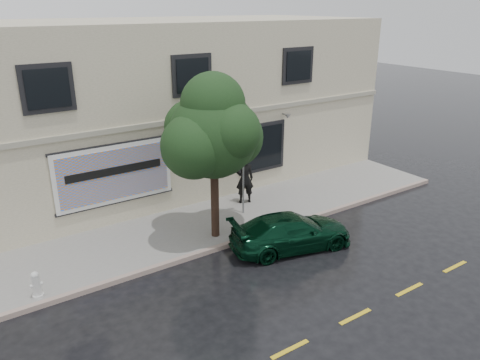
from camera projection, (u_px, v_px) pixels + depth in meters
ground at (273, 259)px, 14.85m from camera, size 90.00×90.00×0.00m
sidewalk at (219, 221)px, 17.34m from camera, size 20.00×3.50×0.15m
curb at (246, 239)px, 15.99m from camera, size 20.00×0.18×0.16m
road_marking at (355, 316)px, 12.13m from camera, size 19.00×0.12×0.01m
building at (150, 103)px, 20.59m from camera, size 20.00×8.12×7.00m
billboard at (115, 174)px, 16.27m from camera, size 4.30×0.16×2.20m
car at (291, 232)px, 15.36m from camera, size 4.38×2.69×1.19m
pedestrian at (245, 179)px, 18.44m from camera, size 0.84×0.70×1.98m
umbrella at (245, 146)px, 17.96m from camera, size 1.16×1.16×0.72m
street_tree at (214, 135)px, 14.83m from camera, size 2.84×2.84×5.00m
fire_hydrant at (36, 285)px, 12.57m from camera, size 0.32×0.30×0.78m
sign_pole at (243, 170)px, 17.23m from camera, size 0.36×0.06×2.89m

